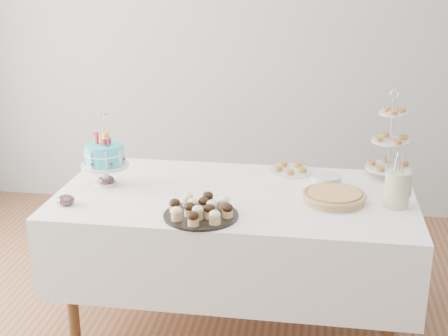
% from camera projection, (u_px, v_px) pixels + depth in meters
% --- Properties ---
extents(walls, '(5.04, 4.04, 2.70)m').
position_uv_depth(walls, '(227.00, 100.00, 2.90)').
color(walls, '#A1A4A6').
rests_on(walls, floor).
extents(table, '(1.92, 1.02, 0.77)m').
position_uv_depth(table, '(235.00, 232.00, 3.44)').
color(table, white).
rests_on(table, floor).
extents(birthday_cake, '(0.26, 0.26, 0.41)m').
position_uv_depth(birthday_cake, '(105.00, 166.00, 3.46)').
color(birthday_cake, silver).
rests_on(birthday_cake, table).
extents(cupcake_tray, '(0.37, 0.37, 0.08)m').
position_uv_depth(cupcake_tray, '(201.00, 209.00, 3.06)').
color(cupcake_tray, black).
rests_on(cupcake_tray, table).
extents(pie, '(0.34, 0.34, 0.05)m').
position_uv_depth(pie, '(334.00, 196.00, 3.25)').
color(pie, tan).
rests_on(pie, table).
extents(tiered_stand, '(0.27, 0.27, 0.52)m').
position_uv_depth(tiered_stand, '(391.00, 141.00, 3.55)').
color(tiered_stand, silver).
rests_on(tiered_stand, table).
extents(plate_stack, '(0.17, 0.17, 0.06)m').
position_uv_depth(plate_stack, '(327.00, 181.00, 3.47)').
color(plate_stack, silver).
rests_on(plate_stack, table).
extents(pastry_plate, '(0.26, 0.26, 0.04)m').
position_uv_depth(pastry_plate, '(290.00, 169.00, 3.70)').
color(pastry_plate, silver).
rests_on(pastry_plate, table).
extents(jam_bowl_a, '(0.09, 0.09, 0.05)m').
position_uv_depth(jam_bowl_a, '(66.00, 200.00, 3.21)').
color(jam_bowl_a, silver).
rests_on(jam_bowl_a, table).
extents(jam_bowl_b, '(0.09, 0.09, 0.06)m').
position_uv_depth(jam_bowl_b, '(106.00, 180.00, 3.49)').
color(jam_bowl_b, silver).
rests_on(jam_bowl_b, table).
extents(utensil_pitcher, '(0.14, 0.13, 0.29)m').
position_uv_depth(utensil_pitcher, '(397.00, 188.00, 3.17)').
color(utensil_pitcher, white).
rests_on(utensil_pitcher, table).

